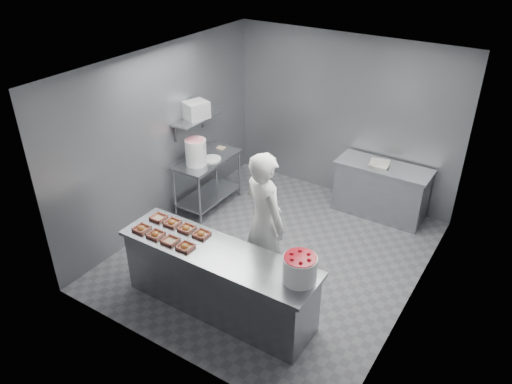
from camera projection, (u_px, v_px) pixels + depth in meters
floor at (274, 254)px, 7.41m from camera, size 4.50×4.50×0.00m
ceiling at (278, 67)px, 6.01m from camera, size 4.50×4.50×0.00m
wall_back at (344, 118)px, 8.35m from camera, size 4.00×0.04×2.80m
wall_left at (163, 138)px, 7.64m from camera, size 0.04×4.50×2.80m
wall_right at (424, 213)px, 5.78m from camera, size 0.04×4.50×2.80m
service_counter at (219, 280)px, 6.20m from camera, size 2.60×0.70×0.90m
prep_table at (208, 175)px, 8.32m from camera, size 0.60×1.20×0.90m
back_counter at (381, 190)px, 8.15m from camera, size 1.50×0.60×0.90m
wall_shelf at (196, 119)px, 7.92m from camera, size 0.35×0.90×0.03m
tray_0 at (141, 228)px, 6.35m from camera, size 0.19×0.18×0.06m
tray_1 at (156, 234)px, 6.24m from camera, size 0.19×0.18×0.06m
tray_2 at (170, 241)px, 6.13m from camera, size 0.19×0.18×0.04m
tray_3 at (185, 246)px, 6.02m from camera, size 0.19×0.18×0.06m
tray_4 at (158, 217)px, 6.58m from camera, size 0.19×0.18×0.04m
tray_5 at (172, 223)px, 6.47m from camera, size 0.19×0.18×0.06m
tray_6 at (187, 228)px, 6.36m from camera, size 0.19×0.18×0.06m
tray_7 at (201, 234)px, 6.25m from camera, size 0.19×0.18×0.06m
worker at (264, 222)px, 6.39m from camera, size 0.84×0.71×1.96m
strawberry_tub at (300, 268)px, 5.43m from camera, size 0.38×0.38×0.32m
glaze_bucket at (196, 152)px, 7.87m from camera, size 0.35×0.33×0.52m
bucket_lid at (212, 159)px, 8.12m from camera, size 0.31×0.31×0.02m
rag at (221, 148)px, 8.50m from camera, size 0.13×0.11×0.02m
appliance at (196, 110)px, 7.85m from camera, size 0.41×0.44×0.27m
paper_stack at (380, 163)px, 7.95m from camera, size 0.31×0.24×0.06m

